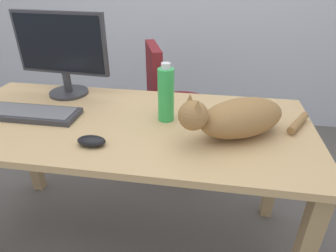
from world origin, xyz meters
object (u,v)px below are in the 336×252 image
at_px(office_chair, 174,119).
at_px(water_bottle, 166,94).
at_px(monitor, 62,51).
at_px(computer_mouse, 91,141).
at_px(cat, 237,117).
at_px(keyboard, 30,113).

xyz_separation_m(office_chair, water_bottle, (0.06, -0.67, 0.46)).
bearing_deg(monitor, computer_mouse, -55.37).
bearing_deg(computer_mouse, cat, 16.60).
bearing_deg(keyboard, monitor, 79.31).
relative_size(keyboard, computer_mouse, 4.00).
xyz_separation_m(monitor, computer_mouse, (0.32, -0.46, -0.21)).
distance_m(monitor, keyboard, 0.35).
distance_m(keyboard, computer_mouse, 0.41).
xyz_separation_m(monitor, water_bottle, (0.56, -0.21, -0.11)).
height_order(monitor, keyboard, monitor).
relative_size(keyboard, cat, 0.82).
relative_size(computer_mouse, water_bottle, 0.43).
height_order(office_chair, monitor, monitor).
height_order(computer_mouse, water_bottle, water_bottle).
bearing_deg(office_chair, keyboard, -126.85).
bearing_deg(monitor, keyboard, -100.69).
distance_m(office_chair, cat, 0.94).
distance_m(office_chair, computer_mouse, 1.01).
distance_m(office_chair, keyboard, 0.99).
xyz_separation_m(keyboard, water_bottle, (0.61, 0.07, 0.11)).
bearing_deg(keyboard, office_chair, 53.15).
relative_size(office_chair, monitor, 1.89).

